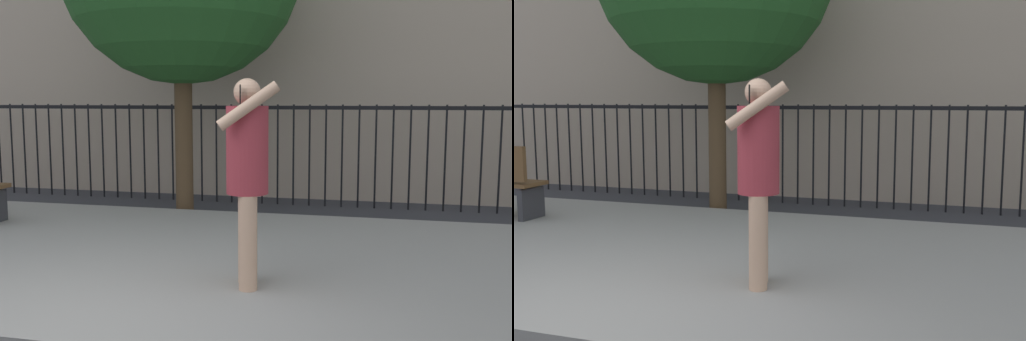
{
  "view_description": "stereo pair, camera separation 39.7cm",
  "coord_description": "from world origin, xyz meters",
  "views": [
    {
      "loc": [
        2.18,
        -3.09,
        1.67
      ],
      "look_at": [
        1.04,
        1.67,
        1.07
      ],
      "focal_mm": 40.48,
      "sensor_mm": 36.0,
      "label": 1
    },
    {
      "loc": [
        2.56,
        -2.98,
        1.67
      ],
      "look_at": [
        1.04,
        1.67,
        1.07
      ],
      "focal_mm": 40.48,
      "sensor_mm": 36.0,
      "label": 2
    }
  ],
  "objects": [
    {
      "name": "iron_fence",
      "position": [
        0.0,
        5.9,
        1.02
      ],
      "size": [
        12.03,
        0.04,
        1.6
      ],
      "color": "black",
      "rests_on": "ground"
    },
    {
      "name": "sidewalk",
      "position": [
        0.0,
        2.2,
        0.07
      ],
      "size": [
        28.0,
        4.4,
        0.15
      ],
      "primitive_type": "cube",
      "color": "gray",
      "rests_on": "ground"
    },
    {
      "name": "pedestrian_on_phone",
      "position": [
        1.03,
        1.4,
        1.13
      ],
      "size": [
        0.52,
        0.71,
        1.69
      ],
      "color": "tan",
      "rests_on": "sidewalk"
    }
  ]
}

